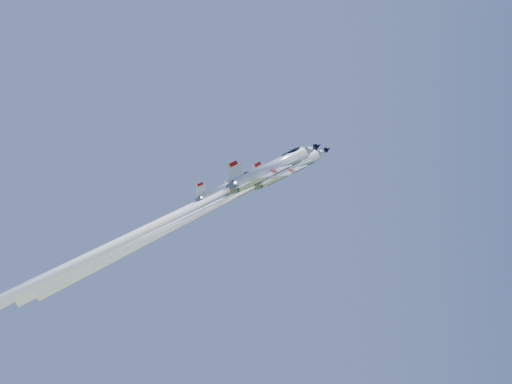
# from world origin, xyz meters

# --- Properties ---
(jet_lead) EXTENTS (36.66, 24.83, 37.00)m
(jet_lead) POSITION_xyz_m (-7.38, -3.35, 77.23)
(jet_lead) COLOR white
(jet_left) EXTENTS (33.03, 22.52, 34.11)m
(jet_left) POSITION_xyz_m (-13.64, -1.80, 75.06)
(jet_left) COLOR white
(jet_right) EXTENTS (44.63, 30.47, 46.29)m
(jet_right) POSITION_xyz_m (-14.23, -17.05, 71.18)
(jet_right) COLOR white
(jet_slot) EXTENTS (35.71, 24.47, 38.06)m
(jet_slot) POSITION_xyz_m (-19.28, -9.82, 71.60)
(jet_slot) COLOR white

